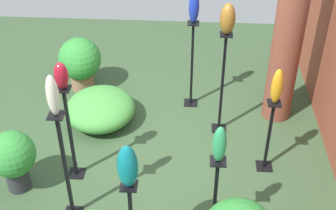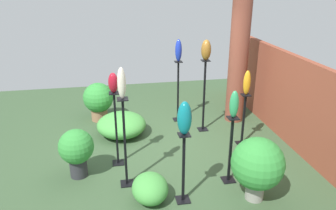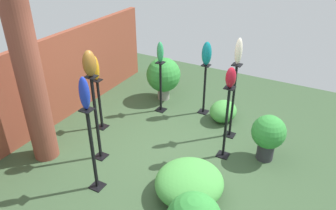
{
  "view_description": "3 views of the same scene",
  "coord_description": "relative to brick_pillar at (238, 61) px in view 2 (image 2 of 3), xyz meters",
  "views": [
    {
      "loc": [
        4.69,
        0.56,
        4.18
      ],
      "look_at": [
        0.15,
        0.27,
        0.89
      ],
      "focal_mm": 50.0,
      "sensor_mm": 36.0,
      "label": 1
    },
    {
      "loc": [
        5.49,
        -0.92,
        3.03
      ],
      "look_at": [
        0.06,
        0.09,
        0.86
      ],
      "focal_mm": 35.0,
      "sensor_mm": 36.0,
      "label": 2
    },
    {
      "loc": [
        -3.92,
        -2.18,
        3.51
      ],
      "look_at": [
        0.3,
        0.11,
        0.82
      ],
      "focal_mm": 35.0,
      "sensor_mm": 36.0,
      "label": 3
    }
  ],
  "objects": [
    {
      "name": "art_vase_teal",
      "position": [
        2.63,
        -1.79,
        -0.04
      ],
      "size": [
        0.19,
        0.19,
        0.47
      ],
      "primitive_type": "ellipsoid",
      "color": "#0F727A",
      "rests_on": "pedestal_teal"
    },
    {
      "name": "art_vase_ivory",
      "position": [
        2.07,
        -2.56,
        0.31
      ],
      "size": [
        0.13,
        0.12,
        0.46
      ],
      "primitive_type": "ellipsoid",
      "color": "beige",
      "rests_on": "pedestal_ivory"
    },
    {
      "name": "brick_pillar",
      "position": [
        0.0,
        0.0,
        0.0
      ],
      "size": [
        0.4,
        0.4,
        2.7
      ],
      "primitive_type": "cylinder",
      "color": "brown",
      "rests_on": "ground"
    },
    {
      "name": "pedestal_ivory",
      "position": [
        2.07,
        -2.56,
        -0.69
      ],
      "size": [
        0.2,
        0.2,
        1.43
      ],
      "color": "black",
      "rests_on": "ground"
    },
    {
      "name": "pedestal_bronze",
      "position": [
        0.4,
        -0.85,
        -0.65
      ],
      "size": [
        0.2,
        0.2,
        1.51
      ],
      "color": "black",
      "rests_on": "ground"
    },
    {
      "name": "pedestal_amber",
      "position": [
        1.15,
        -0.28,
        -0.89
      ],
      "size": [
        0.2,
        0.2,
        1.02
      ],
      "color": "black",
      "rests_on": "ground"
    },
    {
      "name": "foliage_bed_east",
      "position": [
        2.53,
        -2.26,
        -1.15
      ],
      "size": [
        0.63,
        0.52,
        0.4
      ],
      "primitive_type": "ellipsoid",
      "color": "#479942",
      "rests_on": "ground"
    },
    {
      "name": "potted_plant_walkway_edge",
      "position": [
        1.69,
        -3.31,
        -0.86
      ],
      "size": [
        0.56,
        0.56,
        0.81
      ],
      "color": "#2D2D33",
      "rests_on": "ground"
    },
    {
      "name": "ground_plane",
      "position": [
        0.95,
        -1.8,
        -1.35
      ],
      "size": [
        8.0,
        8.0,
        0.0
      ],
      "primitive_type": "plane",
      "color": "#385133"
    },
    {
      "name": "art_vase_amber",
      "position": [
        1.15,
        -0.28,
        -0.1
      ],
      "size": [
        0.13,
        0.13,
        0.46
      ],
      "primitive_type": "ellipsoid",
      "color": "orange",
      "rests_on": "pedestal_amber"
    },
    {
      "name": "potted_plant_near_pillar",
      "position": [
        -0.53,
        -3.0,
        -0.86
      ],
      "size": [
        0.66,
        0.66,
        0.86
      ],
      "color": "#936B4C",
      "rests_on": "ground"
    },
    {
      "name": "pedestal_jade",
      "position": [
        2.27,
        -0.97,
        -0.85
      ],
      "size": [
        0.2,
        0.2,
        1.09
      ],
      "color": "black",
      "rests_on": "ground"
    },
    {
      "name": "foliage_bed_west",
      "position": [
        0.32,
        -2.55,
        -1.13
      ],
      "size": [
        1.04,
        0.99,
        0.44
      ],
      "primitive_type": "ellipsoid",
      "color": "#479942",
      "rests_on": "ground"
    },
    {
      "name": "art_vase_bronze",
      "position": [
        0.4,
        -0.85,
        0.36
      ],
      "size": [
        0.21,
        0.19,
        0.4
      ],
      "primitive_type": "ellipsoid",
      "color": "brown",
      "rests_on": "pedestal_bronze"
    },
    {
      "name": "pedestal_ruby",
      "position": [
        1.43,
        -2.67,
        -0.75
      ],
      "size": [
        0.2,
        0.2,
        1.3
      ],
      "color": "black",
      "rests_on": "ground"
    },
    {
      "name": "pedestal_cobalt",
      "position": [
        -0.2,
        -1.26,
        -0.72
      ],
      "size": [
        0.2,
        0.2,
        1.35
      ],
      "color": "black",
      "rests_on": "ground"
    },
    {
      "name": "pedestal_teal",
      "position": [
        2.63,
        -1.79,
        -0.86
      ],
      "size": [
        0.2,
        0.2,
        1.07
      ],
      "color": "black",
      "rests_on": "ground"
    },
    {
      "name": "potted_plant_back_center",
      "position": [
        2.77,
        -0.75,
        -0.78
      ],
      "size": [
        0.75,
        0.75,
        0.96
      ],
      "color": "gray",
      "rests_on": "ground"
    },
    {
      "name": "art_vase_jade",
      "position": [
        2.27,
        -0.97,
        -0.05
      ],
      "size": [
        0.13,
        0.14,
        0.42
      ],
      "primitive_type": "ellipsoid",
      "color": "#2D9356",
      "rests_on": "pedestal_jade"
    },
    {
      "name": "art_vase_cobalt",
      "position": [
        -0.2,
        -1.26,
        0.24
      ],
      "size": [
        0.13,
        0.14,
        0.47
      ],
      "primitive_type": "ellipsoid",
      "color": "#192D9E",
      "rests_on": "pedestal_cobalt"
    },
    {
      "name": "art_vase_ruby",
      "position": [
        1.43,
        -2.67,
        0.12
      ],
      "size": [
        0.17,
        0.16,
        0.33
      ],
      "primitive_type": "ellipsoid",
      "color": "maroon",
      "rests_on": "pedestal_ruby"
    },
    {
      "name": "brick_wall_back",
      "position": [
        0.95,
        0.65,
        -0.5
      ],
      "size": [
        5.6,
        0.12,
        1.7
      ],
      "primitive_type": "cube",
      "color": "brown",
      "rests_on": "ground"
    }
  ]
}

